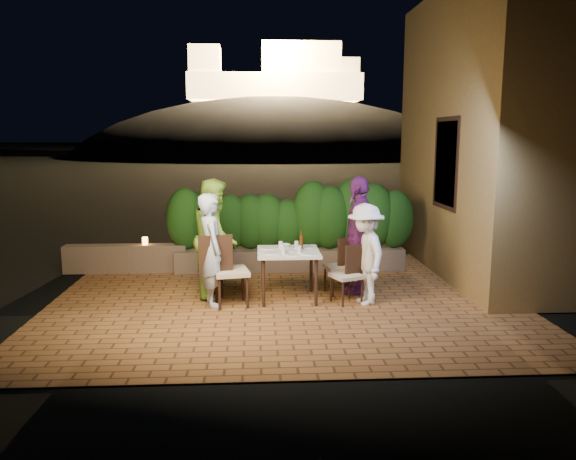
{
  "coord_description": "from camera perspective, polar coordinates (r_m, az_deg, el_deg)",
  "views": [
    {
      "loc": [
        -0.44,
        -7.85,
        2.46
      ],
      "look_at": [
        0.06,
        0.5,
        1.05
      ],
      "focal_mm": 35.0,
      "sensor_mm": 36.0,
      "label": 1
    }
  ],
  "objects": [
    {
      "name": "ground",
      "position": [
        8.25,
        -0.19,
        -7.94
      ],
      "size": [
        400.0,
        400.0,
        0.0
      ],
      "primitive_type": "plane",
      "color": "black",
      "rests_on": "ground"
    },
    {
      "name": "fortress",
      "position": [
        68.37,
        -1.37,
        16.33
      ],
      "size": [
        26.0,
        8.0,
        8.0
      ],
      "primitive_type": null,
      "color": "#FFCC7A",
      "rests_on": "hill"
    },
    {
      "name": "dining_table",
      "position": [
        8.53,
        0.04,
        -4.59
      ],
      "size": [
        0.93,
        0.93,
        0.75
      ],
      "primitive_type": null,
      "rotation": [
        0.0,
        0.0,
        -0.0
      ],
      "color": "white",
      "rests_on": "ground"
    },
    {
      "name": "chair_left_front",
      "position": [
        8.21,
        -5.79,
        -4.1
      ],
      "size": [
        0.57,
        0.57,
        1.05
      ],
      "primitive_type": null,
      "rotation": [
        0.0,
        0.0,
        0.18
      ],
      "color": "black",
      "rests_on": "ground"
    },
    {
      "name": "parapet_lamp",
      "position": [
        10.52,
        -14.32,
        -1.09
      ],
      "size": [
        0.1,
        0.1,
        0.14
      ],
      "primitive_type": "cylinder",
      "color": "orange",
      "rests_on": "parapet"
    },
    {
      "name": "plate_se",
      "position": [
        8.72,
        1.75,
        -1.71
      ],
      "size": [
        0.24,
        0.24,
        0.01
      ],
      "primitive_type": "cylinder",
      "color": "white",
      "rests_on": "dining_table"
    },
    {
      "name": "plate_ne",
      "position": [
        8.22,
        2.05,
        -2.41
      ],
      "size": [
        0.24,
        0.24,
        0.01
      ],
      "primitive_type": "cylinder",
      "color": "white",
      "rests_on": "dining_table"
    },
    {
      "name": "hedge",
      "position": [
        10.28,
        0.2,
        1.12
      ],
      "size": [
        4.0,
        0.7,
        1.1
      ],
      "primitive_type": null,
      "color": "#184212",
      "rests_on": "planter"
    },
    {
      "name": "planter",
      "position": [
        10.42,
        0.2,
        -2.96
      ],
      "size": [
        4.2,
        0.55,
        0.4
      ],
      "primitive_type": "cube",
      "color": "brown",
      "rests_on": "ground"
    },
    {
      "name": "glass_nw",
      "position": [
        8.26,
        -0.49,
        -2.0
      ],
      "size": [
        0.06,
        0.06,
        0.11
      ],
      "primitive_type": "cylinder",
      "color": "silver",
      "rests_on": "dining_table"
    },
    {
      "name": "diner_green",
      "position": [
        8.72,
        -7.39,
        -0.77
      ],
      "size": [
        0.7,
        0.89,
        1.82
      ],
      "primitive_type": "imported",
      "rotation": [
        0.0,
        0.0,
        1.56
      ],
      "color": "#8FC83E",
      "rests_on": "ground"
    },
    {
      "name": "glass_se",
      "position": [
        8.62,
        0.88,
        -1.5
      ],
      "size": [
        0.07,
        0.07,
        0.11
      ],
      "primitive_type": "cylinder",
      "color": "silver",
      "rests_on": "dining_table"
    },
    {
      "name": "chair_left_back",
      "position": [
        8.79,
        -5.71,
        -3.82
      ],
      "size": [
        0.43,
        0.43,
        0.87
      ],
      "primitive_type": null,
      "rotation": [
        0.0,
        0.0,
        0.07
      ],
      "color": "black",
      "rests_on": "ground"
    },
    {
      "name": "plate_sw",
      "position": [
        8.61,
        -1.98,
        -1.85
      ],
      "size": [
        0.23,
        0.23,
        0.01
      ],
      "primitive_type": "cylinder",
      "color": "white",
      "rests_on": "dining_table"
    },
    {
      "name": "glass_sw",
      "position": [
        8.62,
        -0.76,
        -1.51
      ],
      "size": [
        0.06,
        0.06,
        0.11
      ],
      "primitive_type": "cylinder",
      "color": "silver",
      "rests_on": "dining_table"
    },
    {
      "name": "bowl",
      "position": [
        8.75,
        -0.33,
        -1.57
      ],
      "size": [
        0.21,
        0.21,
        0.04
      ],
      "primitive_type": "imported",
      "rotation": [
        0.0,
        0.0,
        0.35
      ],
      "color": "white",
      "rests_on": "dining_table"
    },
    {
      "name": "plate_centre",
      "position": [
        8.45,
        0.08,
        -2.07
      ],
      "size": [
        0.21,
        0.21,
        0.01
      ],
      "primitive_type": "cylinder",
      "color": "white",
      "rests_on": "dining_table"
    },
    {
      "name": "parapet",
      "position": [
        10.66,
        -16.14,
        -2.79
      ],
      "size": [
        2.2,
        0.3,
        0.5
      ],
      "primitive_type": "cube",
      "color": "brown",
      "rests_on": "ground"
    },
    {
      "name": "diner_white",
      "position": [
        8.3,
        7.87,
        -2.45
      ],
      "size": [
        0.72,
        1.05,
        1.49
      ],
      "primitive_type": "imported",
      "rotation": [
        0.0,
        0.0,
        -1.39
      ],
      "color": "white",
      "rests_on": "ground"
    },
    {
      "name": "building_wall",
      "position": [
        10.65,
        19.16,
        9.26
      ],
      "size": [
        1.6,
        5.0,
        5.0
      ],
      "primitive_type": "cube",
      "color": "olive",
      "rests_on": "ground"
    },
    {
      "name": "glass_ne",
      "position": [
        8.33,
        1.17,
        -1.94
      ],
      "size": [
        0.06,
        0.06,
        0.1
      ],
      "primitive_type": "cylinder",
      "color": "silver",
      "rests_on": "dining_table"
    },
    {
      "name": "window_frame",
      "position": [
        9.91,
        15.85,
        6.54
      ],
      "size": [
        0.06,
        1.15,
        1.55
      ],
      "primitive_type": "cube",
      "color": "black",
      "rests_on": "building_wall"
    },
    {
      "name": "chair_right_back",
      "position": [
        8.86,
        5.2,
        -3.66
      ],
      "size": [
        0.49,
        0.49,
        0.88
      ],
      "primitive_type": null,
      "rotation": [
        0.0,
        0.0,
        3.38
      ],
      "color": "black",
      "rests_on": "ground"
    },
    {
      "name": "window_pane",
      "position": [
        9.91,
        15.91,
        6.54
      ],
      "size": [
        0.08,
        1.0,
        1.4
      ],
      "primitive_type": "cube",
      "color": "black",
      "rests_on": "building_wall"
    },
    {
      "name": "plate_nw",
      "position": [
        8.23,
        -1.68,
        -2.39
      ],
      "size": [
        0.23,
        0.23,
        0.01
      ],
      "primitive_type": "cylinder",
      "color": "white",
      "rests_on": "dining_table"
    },
    {
      "name": "chair_right_front",
      "position": [
        8.36,
        5.97,
        -4.51
      ],
      "size": [
        0.53,
        0.53,
        0.87
      ],
      "primitive_type": null,
      "rotation": [
        0.0,
        0.0,
        3.56
      ],
      "color": "black",
      "rests_on": "ground"
    },
    {
      "name": "diner_blue",
      "position": [
        8.21,
        -7.77,
        -2.01
      ],
      "size": [
        0.53,
        0.68,
        1.65
      ],
      "primitive_type": "imported",
      "rotation": [
        0.0,
        0.0,
        1.82
      ],
      "color": "#A7BBD7",
      "rests_on": "ground"
    },
    {
      "name": "plate_front",
      "position": [
        8.14,
        0.35,
        -2.53
      ],
      "size": [
        0.21,
        0.21,
        0.01
      ],
      "primitive_type": "cylinder",
      "color": "white",
      "rests_on": "dining_table"
    },
    {
      "name": "diner_purple",
      "position": [
        8.86,
        7.2,
        -0.5
      ],
      "size": [
        0.72,
        1.16,
        1.85
      ],
      "primitive_type": "imported",
      "rotation": [
        0.0,
        0.0,
        -1.84
      ],
      "color": "#69236A",
      "rests_on": "ground"
    },
    {
      "name": "terrace_floor",
      "position": [
        8.74,
        -0.38,
        -7.3
      ],
      "size": [
        7.0,
        6.0,
        0.15
      ],
      "primitive_type": "cube",
      "color": "brown",
      "rests_on": "ground"
    },
    {
      "name": "beer_bottle",
      "position": [
        8.51,
        1.36,
        -1.06
      ],
      "size": [
        0.05,
        0.05,
        0.28
      ],
      "primitive_type": null,
      "color": "#49230C",
      "rests_on": "dining_table"
    },
    {
      "name": "hill",
      "position": [
        68.2,
        -1.32,
        4.14
      ],
      "size": [
        52.0,
        40.0,
        22.0
      ],
      "primitive_type": "ellipsoid",
      "color": "black",
      "rests_on": "ground"
    }
  ]
}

